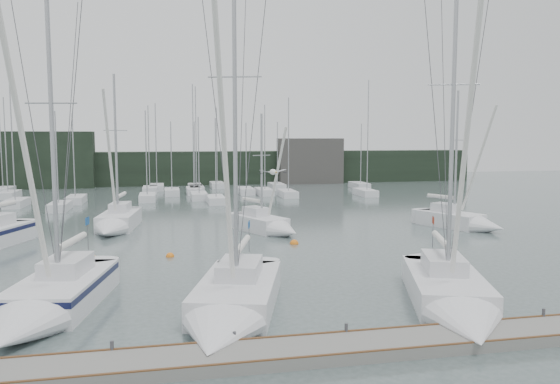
{
  "coord_description": "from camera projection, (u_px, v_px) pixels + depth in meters",
  "views": [
    {
      "loc": [
        -4.21,
        -21.93,
        7.32
      ],
      "look_at": [
        1.52,
        5.0,
        4.5
      ],
      "focal_mm": 35.0,
      "sensor_mm": 36.0,
      "label": 1
    }
  ],
  "objects": [
    {
      "name": "sailboat_near_right",
      "position": [
        455.0,
        302.0,
        22.32
      ],
      "size": [
        6.13,
        10.58,
        16.09
      ],
      "rotation": [
        0.0,
        0.0,
        -0.33
      ],
      "color": "white",
      "rests_on": "ground"
    },
    {
      "name": "seagull",
      "position": [
        273.0,
        172.0,
        20.99
      ],
      "size": [
        1.1,
        0.55,
        0.22
      ],
      "rotation": [
        0.0,
        0.0,
        0.37
      ],
      "color": "white",
      "rests_on": "ground"
    },
    {
      "name": "far_treeline",
      "position": [
        192.0,
        168.0,
        83.03
      ],
      "size": [
        90.0,
        4.0,
        5.0
      ],
      "primitive_type": "cube",
      "color": "black",
      "rests_on": "ground"
    },
    {
      "name": "mast_forest",
      "position": [
        178.0,
        192.0,
        67.05
      ],
      "size": [
        49.24,
        25.23,
        14.44
      ],
      "color": "white",
      "rests_on": "ground"
    },
    {
      "name": "buoy_b",
      "position": [
        294.0,
        244.0,
        37.24
      ],
      "size": [
        0.6,
        0.6,
        0.6
      ],
      "primitive_type": "sphere",
      "color": "orange",
      "rests_on": "ground"
    },
    {
      "name": "sailboat_mid_e",
      "position": [
        465.0,
        222.0,
        43.28
      ],
      "size": [
        5.26,
        7.62,
        11.69
      ],
      "rotation": [
        0.0,
        0.0,
        0.43
      ],
      "color": "white",
      "rests_on": "ground"
    },
    {
      "name": "sailboat_mid_b",
      "position": [
        115.0,
        224.0,
        42.14
      ],
      "size": [
        3.54,
        8.77,
        12.96
      ],
      "rotation": [
        0.0,
        0.0,
        -0.11
      ],
      "color": "white",
      "rests_on": "ground"
    },
    {
      "name": "buoy_c",
      "position": [
        92.0,
        258.0,
        32.86
      ],
      "size": [
        0.47,
        0.47,
        0.47
      ],
      "primitive_type": "sphere",
      "color": "orange",
      "rests_on": "ground"
    },
    {
      "name": "buoy_a",
      "position": [
        170.0,
        257.0,
        33.28
      ],
      "size": [
        0.51,
        0.51,
        0.51
      ],
      "primitive_type": "sphere",
      "color": "orange",
      "rests_on": "ground"
    },
    {
      "name": "far_building_right",
      "position": [
        310.0,
        161.0,
        84.71
      ],
      "size": [
        10.0,
        3.0,
        7.0
      ],
      "primitive_type": "cube",
      "color": "#413F3C",
      "rests_on": "ground"
    },
    {
      "name": "sailboat_near_left",
      "position": [
        46.0,
        304.0,
        21.9
      ],
      "size": [
        4.71,
        10.14,
        14.68
      ],
      "rotation": [
        0.0,
        0.0,
        -0.18
      ],
      "color": "white",
      "rests_on": "ground"
    },
    {
      "name": "far_building_left",
      "position": [
        50.0,
        160.0,
        76.79
      ],
      "size": [
        12.0,
        3.0,
        8.0
      ],
      "primitive_type": "cube",
      "color": "black",
      "rests_on": "ground"
    },
    {
      "name": "sailboat_mid_c",
      "position": [
        269.0,
        226.0,
        41.42
      ],
      "size": [
        5.06,
        7.45,
        9.74
      ],
      "rotation": [
        0.0,
        0.0,
        0.43
      ],
      "color": "white",
      "rests_on": "ground"
    },
    {
      "name": "ground",
      "position": [
        269.0,
        311.0,
        22.95
      ],
      "size": [
        160.0,
        160.0,
        0.0
      ],
      "primitive_type": "plane",
      "color": "#475654",
      "rests_on": "ground"
    },
    {
      "name": "dock",
      "position": [
        298.0,
        352.0,
        18.07
      ],
      "size": [
        24.0,
        2.0,
        0.4
      ],
      "primitive_type": "cube",
      "color": "slate",
      "rests_on": "ground"
    },
    {
      "name": "sailboat_near_center",
      "position": [
        230.0,
        309.0,
        21.39
      ],
      "size": [
        5.84,
        10.57,
        16.56
      ],
      "rotation": [
        0.0,
        0.0,
        -0.28
      ],
      "color": "white",
      "rests_on": "ground"
    }
  ]
}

